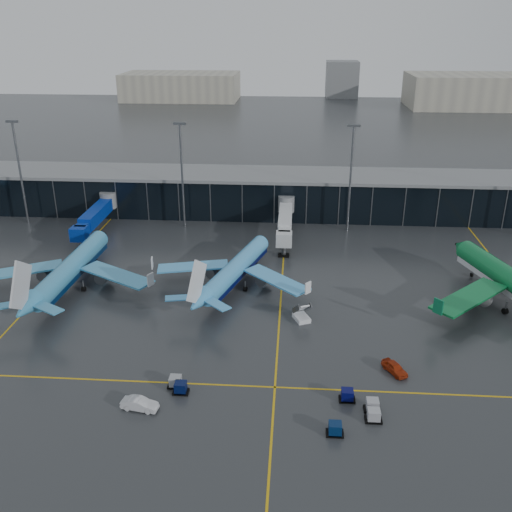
# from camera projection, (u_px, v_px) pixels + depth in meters

# --- Properties ---
(ground) EXTENTS (600.00, 600.00, 0.00)m
(ground) POSITION_uv_depth(u_px,v_px,m) (218.00, 331.00, 94.43)
(ground) COLOR #282B2D
(ground) RESTS_ON ground
(terminal_pier) EXTENTS (142.00, 17.00, 10.70)m
(terminal_pier) POSITION_uv_depth(u_px,v_px,m) (249.00, 193.00, 149.31)
(terminal_pier) COLOR black
(terminal_pier) RESTS_ON ground
(jet_bridges) EXTENTS (94.00, 27.50, 7.20)m
(jet_bridges) POSITION_uv_depth(u_px,v_px,m) (95.00, 216.00, 134.46)
(jet_bridges) COLOR #595B60
(jet_bridges) RESTS_ON ground
(flood_masts) EXTENTS (203.00, 0.50, 25.50)m
(flood_masts) POSITION_uv_depth(u_px,v_px,m) (266.00, 173.00, 134.70)
(flood_masts) COLOR #595B60
(flood_masts) RESTS_ON ground
(distant_hangars) EXTENTS (260.00, 71.00, 22.00)m
(distant_hangars) POSITION_uv_depth(u_px,v_px,m) (362.00, 88.00, 336.01)
(distant_hangars) COLOR #B2AD99
(distant_hangars) RESTS_ON ground
(taxi_lines) EXTENTS (220.00, 120.00, 0.02)m
(taxi_lines) POSITION_uv_depth(u_px,v_px,m) (281.00, 303.00, 103.53)
(taxi_lines) COLOR gold
(taxi_lines) RESTS_ON ground
(airliner_arkefly) EXTENTS (37.07, 41.82, 12.45)m
(airliner_arkefly) POSITION_uv_depth(u_px,v_px,m) (70.00, 256.00, 107.66)
(airliner_arkefly) COLOR #3B93C3
(airliner_arkefly) RESTS_ON ground
(airliner_klm_near) EXTENTS (41.77, 44.82, 11.40)m
(airliner_klm_near) POSITION_uv_depth(u_px,v_px,m) (236.00, 258.00, 108.22)
(airliner_klm_near) COLOR #45A3E5
(airliner_klm_near) RESTS_ON ground
(baggage_carts) EXTENTS (29.13, 9.90, 1.70)m
(baggage_carts) POSITION_uv_depth(u_px,v_px,m) (295.00, 402.00, 75.66)
(baggage_carts) COLOR black
(baggage_carts) RESTS_ON ground
(mobile_airstair) EXTENTS (3.29, 3.81, 3.45)m
(mobile_airstair) POSITION_uv_depth(u_px,v_px,m) (302.00, 316.00, 97.40)
(mobile_airstair) COLOR white
(mobile_airstair) RESTS_ON ground
(service_van_red) EXTENTS (3.88, 4.91, 1.57)m
(service_van_red) POSITION_uv_depth(u_px,v_px,m) (395.00, 368.00, 83.05)
(service_van_red) COLOR #A42A0C
(service_van_red) RESTS_ON ground
(service_van_white) EXTENTS (5.20, 2.51, 1.64)m
(service_van_white) POSITION_uv_depth(u_px,v_px,m) (140.00, 404.00, 75.22)
(service_van_white) COLOR silver
(service_van_white) RESTS_ON ground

